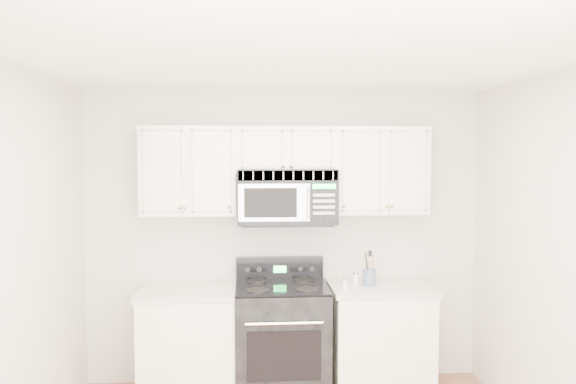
{
  "coord_description": "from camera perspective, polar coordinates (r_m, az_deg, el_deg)",
  "views": [
    {
      "loc": [
        -0.32,
        -3.21,
        2.05
      ],
      "look_at": [
        0.0,
        1.3,
        1.73
      ],
      "focal_mm": 35.0,
      "sensor_mm": 36.0,
      "label": 1
    }
  ],
  "objects": [
    {
      "name": "microwave",
      "position": [
        4.77,
        -0.15,
        -0.4
      ],
      "size": [
        0.84,
        0.47,
        0.46
      ],
      "color": "black",
      "rests_on": "ground"
    },
    {
      "name": "shaker_pepper",
      "position": [
        4.72,
        5.81,
        -9.25
      ],
      "size": [
        0.04,
        0.04,
        0.09
      ],
      "color": "white",
      "rests_on": "base_cabinet_right"
    },
    {
      "name": "shaker_salt",
      "position": [
        4.86,
        6.89,
        -8.75
      ],
      "size": [
        0.05,
        0.05,
        0.11
      ],
      "color": "white",
      "rests_on": "base_cabinet_right"
    },
    {
      "name": "upper_cabinets",
      "position": [
        4.81,
        -0.24,
        2.65
      ],
      "size": [
        2.44,
        0.37,
        0.75
      ],
      "color": "white",
      "rests_on": "ground"
    },
    {
      "name": "range",
      "position": [
        4.9,
        -0.66,
        -14.58
      ],
      "size": [
        0.77,
        0.7,
        1.12
      ],
      "color": "black",
      "rests_on": "ground"
    },
    {
      "name": "base_cabinet_right",
      "position": [
        5.05,
        9.28,
        -14.76
      ],
      "size": [
        0.86,
        0.65,
        0.92
      ],
      "color": "white",
      "rests_on": "ground"
    },
    {
      "name": "utensil_crock",
      "position": [
        4.86,
        8.26,
        -8.55
      ],
      "size": [
        0.11,
        0.11,
        0.3
      ],
      "color": "slate",
      "rests_on": "base_cabinet_right"
    },
    {
      "name": "base_cabinet_left",
      "position": [
        4.95,
        -9.73,
        -15.17
      ],
      "size": [
        0.86,
        0.65,
        0.92
      ],
      "color": "white",
      "rests_on": "ground"
    },
    {
      "name": "room",
      "position": [
        3.32,
        1.63,
        -9.05
      ],
      "size": [
        3.51,
        3.51,
        2.61
      ],
      "color": "#875D47",
      "rests_on": "ground"
    }
  ]
}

